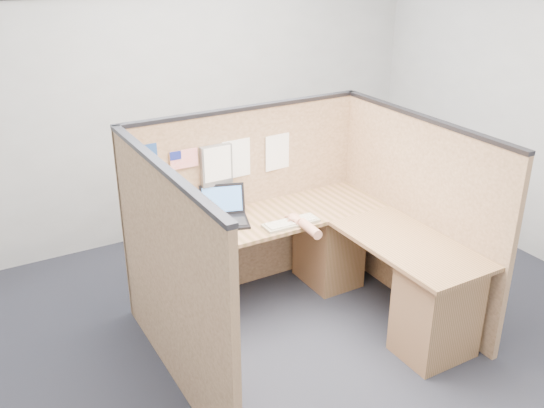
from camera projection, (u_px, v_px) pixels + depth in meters
floor at (312, 342)px, 4.41m from camera, size 5.00×5.00×0.00m
wall_back at (183, 90)px, 5.63m from camera, size 5.00×0.00×5.00m
cubicle_partitions at (283, 225)px, 4.44m from camera, size 2.06×1.83×1.53m
l_desk at (313, 272)px, 4.56m from camera, size 1.95×1.75×0.73m
laptop at (221, 213)px, 4.58m from camera, size 0.41×0.43×0.25m
keyboard at (291, 223)px, 4.53m from camera, size 0.44×0.15×0.03m
mouse at (294, 220)px, 4.55m from camera, size 0.11×0.08×0.04m
hand_forearm at (305, 225)px, 4.44m from camera, size 0.11×0.38×0.08m
blue_poster at (146, 162)px, 4.30m from camera, size 0.19×0.02×0.25m
american_flag at (181, 162)px, 4.43m from camera, size 0.22×0.01×0.38m
file_holder at (216, 165)px, 4.58m from camera, size 0.25×0.05×0.32m
paper_left at (236, 159)px, 4.68m from camera, size 0.24×0.01×0.30m
paper_right at (278, 152)px, 4.85m from camera, size 0.23×0.02×0.29m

